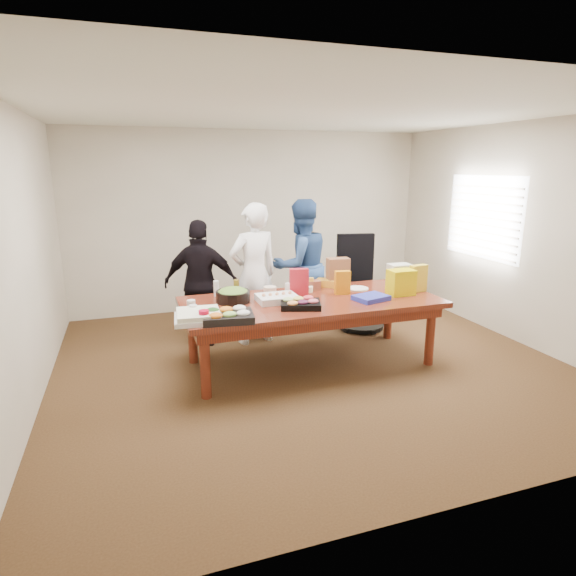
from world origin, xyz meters
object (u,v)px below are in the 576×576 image
object	(u,v)px
conference_table	(311,332)
person_right	(301,266)
office_chair	(362,285)
sheet_cake	(277,298)
person_center	(254,274)
salad_bowl	(233,296)

from	to	relation	value
conference_table	person_right	bearing A→B (deg)	75.44
office_chair	sheet_cake	size ratio (longest dim) A/B	2.89
conference_table	person_center	xyz separation A→B (m)	(-0.42, 0.87, 0.50)
office_chair	sheet_cake	xyz separation A→B (m)	(-1.48, -0.86, 0.18)
person_right	salad_bowl	distance (m)	1.50
person_center	person_right	xyz separation A→B (m)	(0.72, 0.29, 0.00)
person_center	salad_bowl	xyz separation A→B (m)	(-0.41, -0.69, -0.07)
conference_table	salad_bowl	size ratio (longest dim) A/B	7.58
conference_table	salad_bowl	distance (m)	0.95
person_center	conference_table	bearing A→B (deg)	103.05
office_chair	person_center	world-z (taller)	person_center
conference_table	person_right	size ratio (longest dim) A/B	1.59
person_center	sheet_cake	xyz separation A→B (m)	(0.03, -0.84, -0.09)
salad_bowl	person_center	bearing A→B (deg)	58.97
person_center	sheet_cake	bearing A→B (deg)	79.91
sheet_cake	office_chair	bearing A→B (deg)	29.75
person_right	person_center	bearing A→B (deg)	10.49
office_chair	person_right	bearing A→B (deg)	173.07
salad_bowl	office_chair	bearing A→B (deg)	20.39
person_right	sheet_cake	bearing A→B (deg)	47.05
person_right	salad_bowl	xyz separation A→B (m)	(-1.13, -0.98, -0.07)
person_right	sheet_cake	size ratio (longest dim) A/B	4.16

